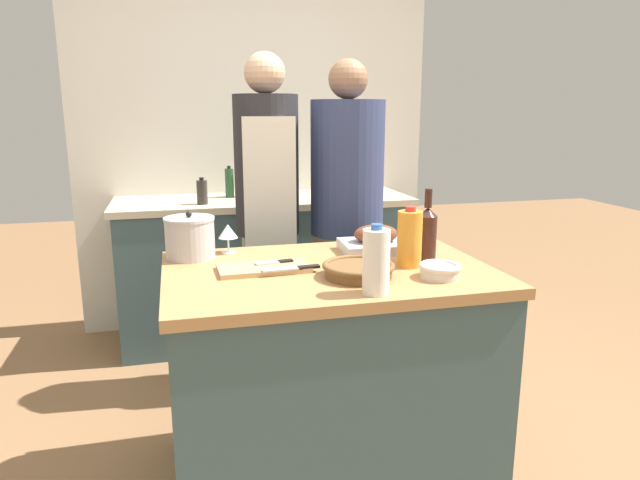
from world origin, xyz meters
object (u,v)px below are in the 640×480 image
person_cook_aproned (267,207)px  person_cook_guest (347,211)px  juice_jug (410,239)px  condiment_bottle_extra (202,192)px  knife_chef (293,268)px  condiment_bottle_tall (331,186)px  wine_bottle_green (427,232)px  cutting_board (264,268)px  milk_jug (376,261)px  wine_glass_left (228,232)px  roasting_pan (376,242)px  condiment_bottle_short (229,183)px  knife_paring (275,262)px  mixing_bowl (440,270)px  wicker_basket (358,269)px  stock_pot (190,238)px  stand_mixer (264,176)px

person_cook_aproned → person_cook_guest: size_ratio=1.02×
juice_jug → condiment_bottle_extra: 1.60m
knife_chef → condiment_bottle_tall: condiment_bottle_tall is taller
wine_bottle_green → knife_chef: 0.56m
cutting_board → milk_jug: milk_jug is taller
milk_jug → condiment_bottle_tall: (0.35, 1.79, -0.00)m
wine_bottle_green → wine_glass_left: size_ratio=2.33×
roasting_pan → juice_jug: bearing=-78.6°
condiment_bottle_tall → condiment_bottle_short: condiment_bottle_short is taller
condiment_bottle_tall → wine_bottle_green: bearing=-90.4°
juice_jug → condiment_bottle_short: size_ratio=1.15×
knife_paring → condiment_bottle_short: (-0.01, 1.57, 0.10)m
cutting_board → person_cook_aproned: bearing=79.7°
mixing_bowl → person_cook_aproned: 1.16m
milk_jug → wicker_basket: bearing=88.9°
condiment_bottle_tall → condiment_bottle_short: (-0.62, 0.17, 0.02)m
wine_bottle_green → person_cook_guest: 0.79m
knife_paring → person_cook_guest: bearing=56.0°
wine_bottle_green → condiment_bottle_extra: (-0.80, 1.37, -0.01)m
stock_pot → knife_paring: 0.38m
roasting_pan → wicker_basket: size_ratio=1.14×
condiment_bottle_tall → knife_paring: bearing=-113.4°
juice_jug → wine_glass_left: (-0.64, 0.37, -0.02)m
wicker_basket → condiment_bottle_extra: size_ratio=1.64×
roasting_pan → condiment_bottle_extra: bearing=118.0°
wicker_basket → mixing_bowl: 0.29m
mixing_bowl → condiment_bottle_extra: condiment_bottle_extra is taller
juice_jug → milk_jug: same height
condiment_bottle_tall → person_cook_guest: 0.66m
mixing_bowl → person_cook_aproned: person_cook_aproned is taller
knife_paring → condiment_bottle_short: 1.57m
mixing_bowl → condiment_bottle_short: condiment_bottle_short is taller
cutting_board → person_cook_aproned: size_ratio=0.20×
wicker_basket → cutting_board: (-0.31, 0.16, -0.02)m
roasting_pan → knife_paring: roasting_pan is taller
wicker_basket → knife_paring: 0.33m
milk_jug → condiment_bottle_tall: size_ratio=1.48×
knife_chef → wicker_basket: bearing=-23.7°
wine_glass_left → condiment_bottle_extra: 1.07m
roasting_pan → person_cook_aproned: 0.75m
knife_paring → wicker_basket: bearing=-36.4°
wine_bottle_green → knife_paring: wine_bottle_green is taller
condiment_bottle_extra → person_cook_aproned: size_ratio=0.09×
roasting_pan → wine_bottle_green: wine_bottle_green is taller
condiment_bottle_short → person_cook_guest: 0.97m
wine_glass_left → stand_mixer: stand_mixer is taller
person_cook_aproned → wine_glass_left: bearing=-111.7°
roasting_pan → stock_pot: stock_pot is taller
roasting_pan → cutting_board: 0.52m
stand_mixer → person_cook_aproned: size_ratio=0.18×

